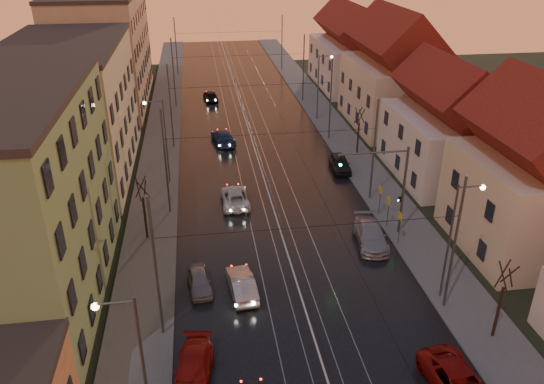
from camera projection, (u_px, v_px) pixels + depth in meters
name	position (u px, v px, depth m)	size (l,w,h in m)	color
road	(252.00, 140.00, 59.44)	(16.00, 120.00, 0.04)	black
sidewalk_left	(161.00, 144.00, 58.12)	(4.00, 120.00, 0.15)	#4C4C4C
sidewalk_right	(338.00, 135.00, 60.70)	(4.00, 120.00, 0.15)	#4C4C4C
tram_rail_0	(232.00, 141.00, 59.14)	(0.06, 120.00, 0.03)	gray
tram_rail_1	(245.00, 140.00, 59.32)	(0.06, 120.00, 0.03)	gray
tram_rail_2	(259.00, 139.00, 59.52)	(0.06, 120.00, 0.03)	gray
tram_rail_3	(271.00, 139.00, 59.70)	(0.06, 120.00, 0.03)	gray
apartment_left_1	(4.00, 206.00, 31.24)	(10.00, 18.00, 13.00)	#6C955F
apartment_left_2	(71.00, 112.00, 49.21)	(10.00, 20.00, 12.00)	#C1BC95
apartment_left_3	(105.00, 49.00, 70.07)	(10.00, 24.00, 14.00)	#9C7B65
house_right_1	(531.00, 180.00, 37.04)	(8.67, 10.20, 10.80)	beige
house_right_2	(448.00, 129.00, 48.94)	(9.18, 12.24, 9.20)	silver
house_right_3	(393.00, 77.00, 61.73)	(9.18, 14.28, 11.50)	beige
house_right_4	(350.00, 52.00, 78.04)	(9.18, 16.32, 10.00)	silver
catenary_pole_l_1	(156.00, 270.00, 28.83)	(0.16, 0.16, 9.00)	#595B60
catenary_pole_r_1	(454.00, 246.00, 31.05)	(0.16, 0.16, 9.00)	#595B60
catenary_pole_l_2	(166.00, 163.00, 42.14)	(0.16, 0.16, 9.00)	#595B60
catenary_pole_r_2	(374.00, 151.00, 44.36)	(0.16, 0.16, 9.00)	#595B60
catenary_pole_l_3	(171.00, 107.00, 55.46)	(0.16, 0.16, 9.00)	#595B60
catenary_pole_r_3	(331.00, 100.00, 57.68)	(0.16, 0.16, 9.00)	#595B60
catenary_pole_l_4	(174.00, 73.00, 68.77)	(0.16, 0.16, 9.00)	#595B60
catenary_pole_r_4	(303.00, 69.00, 70.99)	(0.16, 0.16, 9.00)	#595B60
catenary_pole_l_5	(176.00, 46.00, 84.74)	(0.16, 0.16, 9.00)	#595B60
catenary_pole_r_5	(282.00, 43.00, 86.96)	(0.16, 0.16, 9.00)	#595B60
street_lamp_0	(135.00, 357.00, 22.38)	(1.75, 0.32, 8.00)	#595B60
street_lamp_1	(456.00, 231.00, 31.83)	(1.75, 0.32, 8.00)	#595B60
street_lamp_2	(162.00, 133.00, 47.23)	(1.75, 0.32, 8.00)	#595B60
street_lamp_3	(321.00, 81.00, 63.78)	(1.75, 0.32, 8.00)	#595B60
traffic_light_mast	(392.00, 181.00, 38.91)	(5.30, 0.32, 7.20)	#595B60
bare_tree_0	(144.00, 210.00, 39.28)	(1.09, 1.09, 5.11)	black
bare_tree_1	(500.00, 303.00, 29.49)	(1.09, 1.09, 5.11)	black
bare_tree_2	(358.00, 133.00, 54.36)	(1.09, 1.09, 5.11)	black
driving_car_1	(242.00, 284.00, 34.01)	(1.49, 4.26, 1.40)	#A8A8AE
driving_car_2	(235.00, 197.00, 45.22)	(2.25, 4.88, 1.36)	#B9B9B9
driving_car_3	(223.00, 137.00, 58.28)	(2.08, 5.13, 1.49)	navy
driving_car_4	(211.00, 96.00, 72.92)	(1.70, 4.22, 1.44)	black
parked_left_2	(193.00, 370.00, 27.41)	(1.87, 4.59, 1.33)	maroon
parked_left_3	(199.00, 281.00, 34.48)	(1.44, 3.58, 1.22)	gray
parked_right_0	(459.00, 384.00, 26.48)	(2.39, 5.18, 1.44)	maroon
parked_right_1	(371.00, 235.00, 39.46)	(2.08, 5.10, 1.48)	#A09FA5
parked_right_2	(340.00, 164.00, 51.59)	(1.73, 4.30, 1.46)	black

